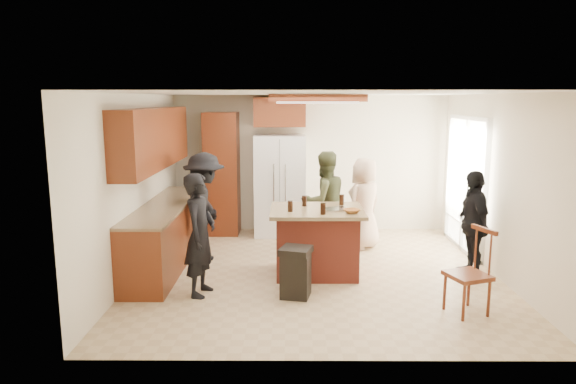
{
  "coord_description": "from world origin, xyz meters",
  "views": [
    {
      "loc": [
        -0.36,
        -6.96,
        2.42
      ],
      "look_at": [
        -0.4,
        0.06,
        1.15
      ],
      "focal_mm": 32.0,
      "sensor_mm": 36.0,
      "label": 1
    }
  ],
  "objects_px": {
    "trash_bin": "(296,272)",
    "spindle_chair": "(469,275)",
    "refrigerator": "(280,185)",
    "kitchen_island": "(317,241)",
    "person_side_right": "(473,224)",
    "person_behind_left": "(324,202)",
    "person_counter": "(205,208)",
    "person_behind_right": "(364,204)",
    "person_front_left": "(200,235)"
  },
  "relations": [
    {
      "from": "person_side_right",
      "to": "person_behind_right",
      "type": "bearing_deg",
      "value": -138.7
    },
    {
      "from": "person_front_left",
      "to": "person_counter",
      "type": "distance_m",
      "value": 1.33
    },
    {
      "from": "person_front_left",
      "to": "person_counter",
      "type": "bearing_deg",
      "value": 16.97
    },
    {
      "from": "person_side_right",
      "to": "trash_bin",
      "type": "bearing_deg",
      "value": -74.58
    },
    {
      "from": "person_behind_right",
      "to": "trash_bin",
      "type": "height_order",
      "value": "person_behind_right"
    },
    {
      "from": "person_counter",
      "to": "kitchen_island",
      "type": "distance_m",
      "value": 1.77
    },
    {
      "from": "refrigerator",
      "to": "person_behind_left",
      "type": "bearing_deg",
      "value": -54.97
    },
    {
      "from": "kitchen_island",
      "to": "spindle_chair",
      "type": "bearing_deg",
      "value": -39.04
    },
    {
      "from": "person_side_right",
      "to": "refrigerator",
      "type": "xyz_separation_m",
      "value": [
        -2.68,
        2.25,
        0.16
      ]
    },
    {
      "from": "person_side_right",
      "to": "spindle_chair",
      "type": "height_order",
      "value": "person_side_right"
    },
    {
      "from": "person_front_left",
      "to": "person_side_right",
      "type": "distance_m",
      "value": 3.68
    },
    {
      "from": "person_side_right",
      "to": "trash_bin",
      "type": "height_order",
      "value": "person_side_right"
    },
    {
      "from": "person_front_left",
      "to": "trash_bin",
      "type": "xyz_separation_m",
      "value": [
        1.19,
        -0.08,
        -0.45
      ]
    },
    {
      "from": "person_behind_left",
      "to": "person_side_right",
      "type": "distance_m",
      "value": 2.3
    },
    {
      "from": "person_side_right",
      "to": "spindle_chair",
      "type": "distance_m",
      "value": 1.37
    },
    {
      "from": "person_behind_left",
      "to": "person_counter",
      "type": "xyz_separation_m",
      "value": [
        -1.82,
        -0.58,
        0.02
      ]
    },
    {
      "from": "refrigerator",
      "to": "kitchen_island",
      "type": "height_order",
      "value": "refrigerator"
    },
    {
      "from": "person_counter",
      "to": "spindle_chair",
      "type": "distance_m",
      "value": 3.83
    },
    {
      "from": "kitchen_island",
      "to": "person_front_left",
      "type": "bearing_deg",
      "value": -152.24
    },
    {
      "from": "person_behind_right",
      "to": "kitchen_island",
      "type": "distance_m",
      "value": 1.55
    },
    {
      "from": "trash_bin",
      "to": "spindle_chair",
      "type": "height_order",
      "value": "spindle_chair"
    },
    {
      "from": "person_behind_right",
      "to": "person_side_right",
      "type": "bearing_deg",
      "value": 89.65
    },
    {
      "from": "trash_bin",
      "to": "person_side_right",
      "type": "bearing_deg",
      "value": 17.45
    },
    {
      "from": "person_behind_right",
      "to": "refrigerator",
      "type": "height_order",
      "value": "refrigerator"
    },
    {
      "from": "spindle_chair",
      "to": "person_behind_left",
      "type": "bearing_deg",
      "value": 121.16
    },
    {
      "from": "person_front_left",
      "to": "person_counter",
      "type": "height_order",
      "value": "person_counter"
    },
    {
      "from": "kitchen_island",
      "to": "person_counter",
      "type": "bearing_deg",
      "value": 161.88
    },
    {
      "from": "person_behind_left",
      "to": "kitchen_island",
      "type": "xyz_separation_m",
      "value": [
        -0.17,
        -1.12,
        -0.34
      ]
    },
    {
      "from": "person_front_left",
      "to": "kitchen_island",
      "type": "height_order",
      "value": "person_front_left"
    },
    {
      "from": "person_behind_left",
      "to": "kitchen_island",
      "type": "bearing_deg",
      "value": 55.64
    },
    {
      "from": "person_behind_left",
      "to": "trash_bin",
      "type": "height_order",
      "value": "person_behind_left"
    },
    {
      "from": "person_counter",
      "to": "spindle_chair",
      "type": "xyz_separation_m",
      "value": [
        3.31,
        -1.89,
        -0.37
      ]
    },
    {
      "from": "refrigerator",
      "to": "person_counter",
      "type": "bearing_deg",
      "value": -124.0
    },
    {
      "from": "refrigerator",
      "to": "spindle_chair",
      "type": "bearing_deg",
      "value": -57.66
    },
    {
      "from": "person_behind_right",
      "to": "person_counter",
      "type": "xyz_separation_m",
      "value": [
        -2.48,
        -0.73,
        0.08
      ]
    },
    {
      "from": "person_side_right",
      "to": "refrigerator",
      "type": "height_order",
      "value": "refrigerator"
    },
    {
      "from": "refrigerator",
      "to": "trash_bin",
      "type": "relative_size",
      "value": 2.86
    },
    {
      "from": "person_side_right",
      "to": "refrigerator",
      "type": "distance_m",
      "value": 3.5
    },
    {
      "from": "person_front_left",
      "to": "person_behind_right",
      "type": "height_order",
      "value": "person_front_left"
    },
    {
      "from": "person_front_left",
      "to": "person_behind_left",
      "type": "bearing_deg",
      "value": -30.98
    },
    {
      "from": "kitchen_island",
      "to": "spindle_chair",
      "type": "xyz_separation_m",
      "value": [
        1.67,
        -1.35,
        -0.02
      ]
    },
    {
      "from": "person_behind_right",
      "to": "kitchen_island",
      "type": "height_order",
      "value": "person_behind_right"
    },
    {
      "from": "person_front_left",
      "to": "trash_bin",
      "type": "bearing_deg",
      "value": -83.52
    },
    {
      "from": "refrigerator",
      "to": "spindle_chair",
      "type": "xyz_separation_m",
      "value": [
        2.22,
        -3.51,
        -0.45
      ]
    },
    {
      "from": "person_behind_left",
      "to": "spindle_chair",
      "type": "relative_size",
      "value": 1.63
    },
    {
      "from": "person_front_left",
      "to": "person_behind_left",
      "type": "height_order",
      "value": "person_behind_left"
    },
    {
      "from": "person_side_right",
      "to": "kitchen_island",
      "type": "height_order",
      "value": "person_side_right"
    },
    {
      "from": "person_behind_right",
      "to": "trash_bin",
      "type": "bearing_deg",
      "value": 18.24
    },
    {
      "from": "person_side_right",
      "to": "kitchen_island",
      "type": "distance_m",
      "value": 2.15
    },
    {
      "from": "spindle_chair",
      "to": "person_front_left",
      "type": "bearing_deg",
      "value": 169.74
    }
  ]
}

